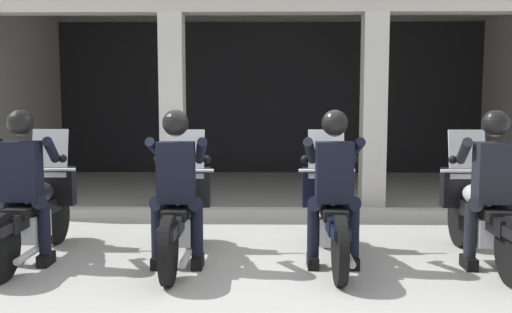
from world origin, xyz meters
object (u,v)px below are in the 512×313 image
object	(u,v)px
motorcycle_far_left	(36,211)
police_officer_center_right	(334,175)
police_officer_center_left	(177,175)
motorcycle_center_right	(330,213)
motorcycle_far_right	(480,213)
motorcycle_center_left	(181,213)
police_officer_far_right	(492,176)
police_officer_far_left	(23,174)

from	to	relation	value
motorcycle_far_left	police_officer_center_right	size ratio (longest dim) A/B	1.29
police_officer_center_left	motorcycle_center_right	distance (m)	1.65
police_officer_center_left	motorcycle_far_right	xyz separation A→B (m)	(3.12, 0.30, -0.44)
police_officer_center_right	police_officer_center_left	bearing A→B (deg)	-170.05
motorcycle_center_left	police_officer_far_right	xyz separation A→B (m)	(3.11, -0.27, 0.44)
motorcycle_far_left	motorcycle_center_left	bearing A→B (deg)	5.63
motorcycle_center_left	motorcycle_far_right	world-z (taller)	same
police_officer_far_left	police_officer_far_right	distance (m)	4.67
motorcycle_far_left	police_officer_far_left	size ratio (longest dim) A/B	1.29
police_officer_center_left	motorcycle_center_right	xyz separation A→B (m)	(1.56, 0.31, -0.44)
motorcycle_far_left	motorcycle_center_right	bearing A→B (deg)	7.35
motorcycle_center_right	motorcycle_far_right	bearing A→B (deg)	8.64
police_officer_far_left	motorcycle_far_right	xyz separation A→B (m)	(4.67, 0.23, -0.44)
police_officer_far_right	police_officer_far_left	bearing A→B (deg)	-175.02
motorcycle_center_left	motorcycle_far_right	size ratio (longest dim) A/B	1.00
motorcycle_center_left	motorcycle_center_right	bearing A→B (deg)	2.98
motorcycle_center_left	police_officer_center_right	world-z (taller)	police_officer_center_right
motorcycle_far_left	police_officer_center_left	distance (m)	1.65
motorcycle_far_right	police_officer_far_right	size ratio (longest dim) A/B	1.29
police_officer_center_left	police_officer_far_right	size ratio (longest dim) A/B	1.00
motorcycle_center_left	motorcycle_center_right	size ratio (longest dim) A/B	1.00
police_officer_far_left	police_officer_center_left	world-z (taller)	same
motorcycle_far_left	police_officer_far_right	size ratio (longest dim) A/B	1.29
motorcycle_far_right	police_officer_far_right	xyz separation A→B (m)	(-0.00, -0.28, 0.44)
motorcycle_far_right	motorcycle_center_right	bearing A→B (deg)	-174.75
police_officer_center_left	motorcycle_far_right	size ratio (longest dim) A/B	0.78
police_officer_far_left	police_officer_center_left	xyz separation A→B (m)	(1.56, -0.07, 0.00)
motorcycle_far_left	motorcycle_far_right	xyz separation A→B (m)	(4.67, -0.05, 0.00)
motorcycle_far_left	motorcycle_center_right	size ratio (longest dim) A/B	1.00
motorcycle_center_left	police_officer_far_right	bearing A→B (deg)	-2.88
police_officer_far_left	motorcycle_center_right	bearing A→B (deg)	12.55
motorcycle_far_left	police_officer_far_right	xyz separation A→B (m)	(4.67, -0.34, 0.44)
motorcycle_far_right	motorcycle_center_left	bearing A→B (deg)	-174.10
motorcycle_center_left	police_officer_far_left	bearing A→B (deg)	-170.08
motorcycle_center_left	police_officer_far_right	size ratio (longest dim) A/B	1.29
police_officer_center_right	motorcycle_far_right	distance (m)	1.64
police_officer_far_left	police_officer_center_right	bearing A→B (deg)	7.35
motorcycle_far_left	motorcycle_center_right	distance (m)	3.12
police_officer_far_left	motorcycle_center_left	bearing A→B (deg)	16.01
police_officer_center_left	police_officer_center_right	xyz separation A→B (m)	(1.56, 0.03, 0.00)
police_officer_center_left	police_officer_far_right	distance (m)	3.11
police_officer_far_left	police_officer_far_right	world-z (taller)	same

